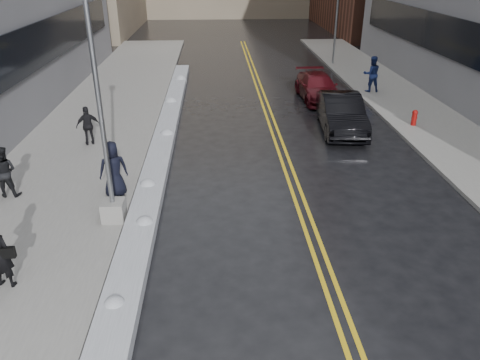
{
  "coord_description": "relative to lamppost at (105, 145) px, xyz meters",
  "views": [
    {
      "loc": [
        -0.2,
        -10.31,
        7.27
      ],
      "look_at": [
        0.47,
        2.12,
        1.3
      ],
      "focal_mm": 35.0,
      "sensor_mm": 36.0,
      "label": 1
    }
  ],
  "objects": [
    {
      "name": "traffic_signal",
      "position": [
        11.8,
        22.0,
        0.87
      ],
      "size": [
        0.16,
        0.2,
        6.0
      ],
      "color": "gray",
      "rests_on": "sidewalk_east"
    },
    {
      "name": "pedestrian_c",
      "position": [
        -0.23,
        1.6,
        -1.45
      ],
      "size": [
        1.05,
        0.85,
        1.86
      ],
      "primitive_type": "imported",
      "rotation": [
        0.0,
        0.0,
        3.47
      ],
      "color": "black",
      "rests_on": "sidewalk_west"
    },
    {
      "name": "pedestrian_d",
      "position": [
        -2.16,
        6.32,
        -1.57
      ],
      "size": [
        1.03,
        0.71,
        1.63
      ],
      "primitive_type": "imported",
      "rotation": [
        0.0,
        0.0,
        3.51
      ],
      "color": "black",
      "rests_on": "sidewalk_west"
    },
    {
      "name": "lane_line_right",
      "position": [
        5.95,
        8.0,
        -2.53
      ],
      "size": [
        0.12,
        50.0,
        0.01
      ],
      "primitive_type": "cube",
      "color": "gold",
      "rests_on": "ground"
    },
    {
      "name": "snow_ridge",
      "position": [
        0.85,
        6.0,
        -2.36
      ],
      "size": [
        0.9,
        30.0,
        0.34
      ],
      "primitive_type": "cube",
      "color": "silver",
      "rests_on": "ground"
    },
    {
      "name": "pedestrian_b",
      "position": [
        -3.77,
        1.77,
        -1.53
      ],
      "size": [
        0.84,
        0.66,
        1.71
      ],
      "primitive_type": "imported",
      "rotation": [
        0.0,
        0.0,
        3.13
      ],
      "color": "black",
      "rests_on": "sidewalk_west"
    },
    {
      "name": "sidewalk_east",
      "position": [
        13.3,
        8.0,
        -2.46
      ],
      "size": [
        4.0,
        50.0,
        0.15
      ],
      "primitive_type": "cube",
      "color": "gray",
      "rests_on": "ground"
    },
    {
      "name": "pedestrian_east",
      "position": [
        12.1,
        14.05,
        -1.37
      ],
      "size": [
        1.0,
        0.78,
        2.02
      ],
      "primitive_type": "imported",
      "rotation": [
        0.0,
        0.0,
        3.16
      ],
      "color": "navy",
      "rests_on": "sidewalk_east"
    },
    {
      "name": "lane_line_left",
      "position": [
        5.65,
        8.0,
        -2.53
      ],
      "size": [
        0.12,
        50.0,
        0.01
      ],
      "primitive_type": "cube",
      "color": "gold",
      "rests_on": "ground"
    },
    {
      "name": "ground",
      "position": [
        3.3,
        -2.0,
        -2.53
      ],
      "size": [
        160.0,
        160.0,
        0.0
      ],
      "primitive_type": "plane",
      "color": "black",
      "rests_on": "ground"
    },
    {
      "name": "car_black",
      "position": [
        8.8,
        7.85,
        -1.71
      ],
      "size": [
        2.15,
        5.12,
        1.65
      ],
      "primitive_type": "imported",
      "rotation": [
        0.0,
        0.0,
        -0.08
      ],
      "color": "black",
      "rests_on": "ground"
    },
    {
      "name": "sidewalk_west",
      "position": [
        -2.45,
        8.0,
        -2.46
      ],
      "size": [
        5.5,
        50.0,
        0.15
      ],
      "primitive_type": "cube",
      "color": "gray",
      "rests_on": "ground"
    },
    {
      "name": "car_maroon",
      "position": [
        8.8,
        13.05,
        -1.84
      ],
      "size": [
        2.09,
        4.85,
        1.39
      ],
      "primitive_type": "imported",
      "rotation": [
        0.0,
        0.0,
        0.03
      ],
      "color": "#470B11",
      "rests_on": "ground"
    },
    {
      "name": "lamppost",
      "position": [
        0.0,
        0.0,
        0.0
      ],
      "size": [
        0.65,
        0.65,
        7.62
      ],
      "color": "gray",
      "rests_on": "sidewalk_west"
    },
    {
      "name": "fire_hydrant",
      "position": [
        12.3,
        8.0,
        -1.98
      ],
      "size": [
        0.26,
        0.26,
        0.73
      ],
      "color": "maroon",
      "rests_on": "sidewalk_east"
    }
  ]
}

